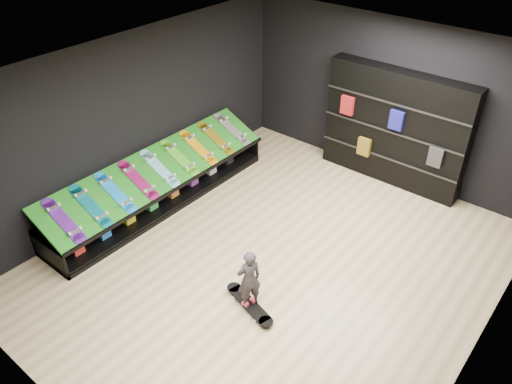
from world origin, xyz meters
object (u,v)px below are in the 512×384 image
Objects in this scene: child at (249,289)px; display_rack at (160,191)px; floor_skateboard at (249,306)px; back_shelving at (395,128)px.

display_rack is at bearing -80.89° from child.
back_shelving is at bearing 106.35° from floor_skateboard.
display_rack reaches higher than floor_skateboard.
child is (0.00, 0.00, 0.33)m from floor_skateboard.
back_shelving is 2.77× the size of floor_skateboard.
floor_skateboard is 1.74× the size of child.
floor_skateboard is 0.33m from child.
display_rack is 8.00× the size of child.
display_rack is 3.03m from child.
child is at bearing 0.00° from floor_skateboard.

